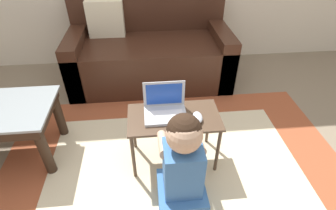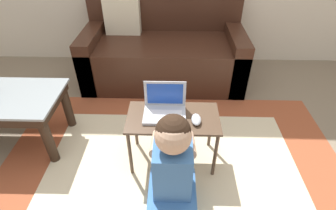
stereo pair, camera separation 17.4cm
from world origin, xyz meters
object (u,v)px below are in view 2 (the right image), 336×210
at_px(laptop_desk, 173,123).
at_px(couch, 163,52).
at_px(laptop, 165,110).
at_px(person_seated, 172,171).
at_px(computer_mouse, 196,119).

bearing_deg(laptop_desk, couch, 95.58).
distance_m(laptop_desk, laptop, 0.11).
bearing_deg(couch, person_seated, -85.69).
bearing_deg(person_seated, laptop_desk, 90.32).
relative_size(couch, computer_mouse, 14.15).
xyz_separation_m(couch, computer_mouse, (0.27, -1.27, 0.14)).
relative_size(laptop_desk, laptop, 2.21).
xyz_separation_m(laptop, person_seated, (0.06, -0.42, -0.10)).
bearing_deg(couch, laptop, -86.98).
xyz_separation_m(laptop_desk, computer_mouse, (0.15, -0.05, 0.07)).
bearing_deg(laptop_desk, person_seated, -89.68).
xyz_separation_m(laptop, computer_mouse, (0.21, -0.07, -0.02)).
bearing_deg(laptop_desk, computer_mouse, -17.10).
height_order(laptop_desk, laptop, laptop).
distance_m(couch, computer_mouse, 1.31).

